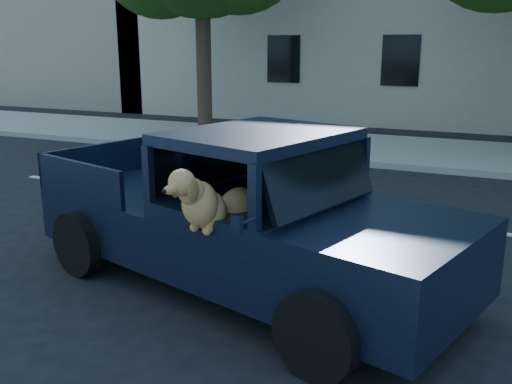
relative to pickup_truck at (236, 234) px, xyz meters
The scene contains 5 objects.
ground 1.72m from the pickup_truck, behind, with size 120.00×120.00×0.00m, color black.
far_sidewalk 9.18m from the pickup_truck, 100.03° to the left, with size 60.00×4.00×0.15m, color gray.
lane_stripes 3.31m from the pickup_truck, 82.87° to the left, with size 21.60×0.14×0.01m, color silver, non-canonical shape.
building_left 23.52m from the pickup_truck, 135.47° to the left, with size 12.00×6.00×8.00m, color tan.
pickup_truck is the anchor object (origin of this frame).
Camera 1 is at (4.34, -5.42, 2.76)m, focal length 40.00 mm.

